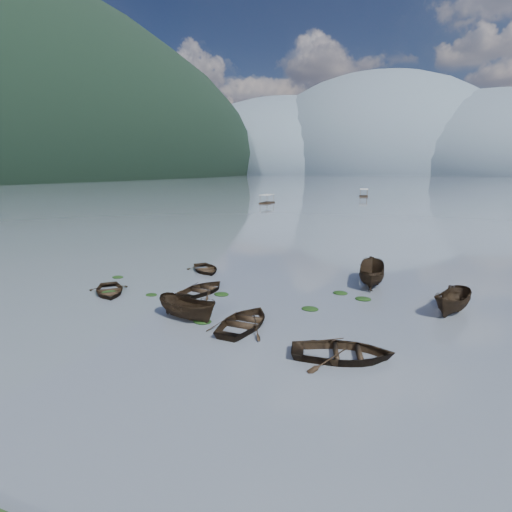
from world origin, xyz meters
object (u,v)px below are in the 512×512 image
(rowboat_0, at_px, (109,293))
(rowboat_3, at_px, (245,326))
(pontoon_centre, at_px, (364,197))
(pontoon_left, at_px, (267,203))

(rowboat_0, distance_m, rowboat_3, 11.59)
(rowboat_0, relative_size, pontoon_centre, 0.62)
(pontoon_left, xyz_separation_m, pontoon_centre, (21.11, 36.77, 0.00))
(rowboat_3, bearing_deg, pontoon_left, -68.02)
(rowboat_3, xyz_separation_m, pontoon_left, (-27.09, 81.21, 0.00))
(pontoon_left, bearing_deg, pontoon_centre, 61.51)
(rowboat_0, xyz_separation_m, rowboat_3, (11.37, -2.24, 0.00))
(rowboat_0, bearing_deg, rowboat_3, -53.76)
(rowboat_3, xyz_separation_m, pontoon_centre, (-5.97, 117.98, 0.00))
(pontoon_left, relative_size, pontoon_centre, 0.89)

